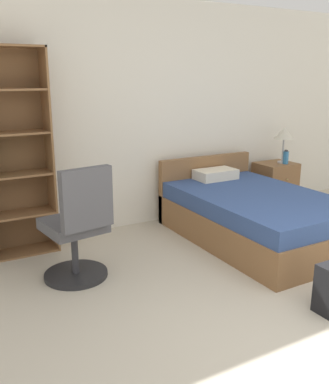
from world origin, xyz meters
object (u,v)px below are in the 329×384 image
at_px(office_chair, 78,230).
at_px(nightstand, 275,185).
at_px(water_bottle, 286,157).
at_px(bed, 253,214).
at_px(table_lamp, 284,134).

bearing_deg(office_chair, nightstand, 15.39).
relative_size(office_chair, water_bottle, 5.54).
bearing_deg(water_bottle, bed, -148.90).
distance_m(office_chair, water_bottle, 3.22).
distance_m(table_lamp, water_bottle, 0.31).
bearing_deg(water_bottle, office_chair, -166.72).
bearing_deg(table_lamp, water_bottle, -98.39).
xyz_separation_m(bed, table_lamp, (1.14, 0.75, 0.73)).
bearing_deg(nightstand, table_lamp, -24.84).
relative_size(office_chair, nightstand, 1.71).
bearing_deg(water_bottle, nightstand, 120.71).
height_order(nightstand, water_bottle, water_bottle).
distance_m(bed, nightstand, 1.33).
bearing_deg(bed, office_chair, -178.37).
height_order(bed, water_bottle, water_bottle).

